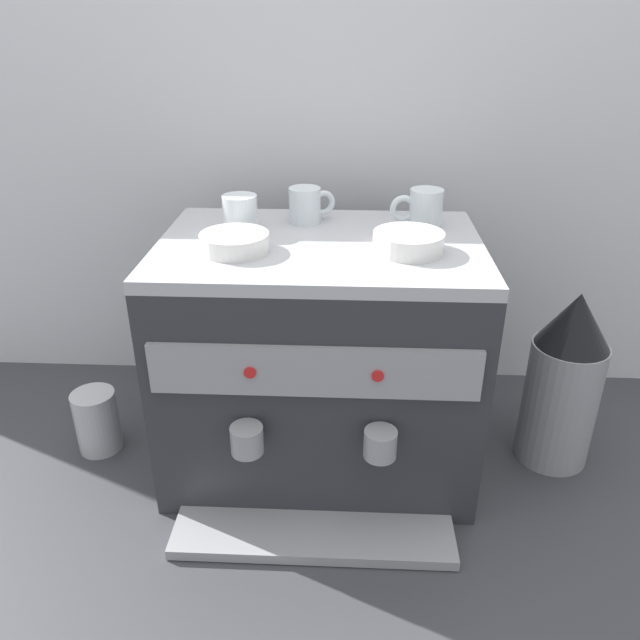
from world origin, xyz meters
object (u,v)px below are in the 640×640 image
object	(u,v)px
espresso_machine	(320,357)
ceramic_cup_1	(241,213)
ceramic_bowl_0	(408,242)
ceramic_cup_2	(424,208)
ceramic_cup_0	(307,205)
milk_pitcher	(97,421)
coffee_grinder	(564,381)
ceramic_bowl_1	(235,243)

from	to	relation	value
espresso_machine	ceramic_cup_1	world-z (taller)	ceramic_cup_1
ceramic_bowl_0	ceramic_cup_2	bearing A→B (deg)	74.67
ceramic_cup_0	ceramic_cup_1	size ratio (longest dim) A/B	0.93
ceramic_cup_0	milk_pitcher	distance (m)	0.64
ceramic_cup_0	espresso_machine	bearing A→B (deg)	-75.18
ceramic_cup_2	coffee_grinder	bearing A→B (deg)	-16.72
ceramic_cup_0	ceramic_bowl_0	world-z (taller)	ceramic_cup_0
milk_pitcher	espresso_machine	bearing A→B (deg)	0.61
ceramic_bowl_0	coffee_grinder	world-z (taller)	ceramic_bowl_0
ceramic_cup_1	milk_pitcher	world-z (taller)	ceramic_cup_1
espresso_machine	ceramic_bowl_1	world-z (taller)	ceramic_bowl_1
espresso_machine	ceramic_cup_2	bearing A→B (deg)	28.19
ceramic_bowl_0	milk_pitcher	size ratio (longest dim) A/B	0.90
espresso_machine	ceramic_bowl_0	distance (m)	0.30
ceramic_cup_0	ceramic_bowl_0	bearing A→B (deg)	-40.26
ceramic_cup_1	ceramic_bowl_0	distance (m)	0.32
ceramic_bowl_1	milk_pitcher	world-z (taller)	ceramic_bowl_1
ceramic_bowl_1	coffee_grinder	bearing A→B (deg)	6.06
ceramic_bowl_0	espresso_machine	bearing A→B (deg)	165.93
espresso_machine	milk_pitcher	xyz separation A→B (m)	(-0.47, -0.01, -0.17)
espresso_machine	milk_pitcher	world-z (taller)	espresso_machine
coffee_grinder	ceramic_bowl_0	bearing A→B (deg)	-170.72
coffee_grinder	ceramic_cup_1	bearing A→B (deg)	176.37
ceramic_cup_1	ceramic_cup_2	distance (m)	0.35
espresso_machine	ceramic_bowl_0	xyz separation A→B (m)	(0.16, -0.04, 0.26)
espresso_machine	ceramic_cup_1	xyz separation A→B (m)	(-0.15, 0.06, 0.27)
ceramic_cup_1	coffee_grinder	distance (m)	0.72
ceramic_cup_2	ceramic_bowl_0	size ratio (longest dim) A/B	0.83
espresso_machine	ceramic_cup_0	size ratio (longest dim) A/B	6.24
ceramic_cup_0	milk_pitcher	bearing A→B (deg)	-164.33
ceramic_bowl_0	ceramic_bowl_1	size ratio (longest dim) A/B	1.02
ceramic_bowl_1	coffee_grinder	distance (m)	0.71
ceramic_cup_1	ceramic_bowl_1	bearing A→B (deg)	-87.29
espresso_machine	ceramic_cup_0	world-z (taller)	ceramic_cup_0
ceramic_cup_2	ceramic_bowl_0	distance (m)	0.15
espresso_machine	ceramic_bowl_0	size ratio (longest dim) A/B	4.78
ceramic_bowl_1	espresso_machine	bearing A→B (deg)	19.57
ceramic_cup_2	ceramic_cup_1	bearing A→B (deg)	-172.08
ceramic_cup_2	ceramic_bowl_1	distance (m)	0.37
ceramic_cup_1	ceramic_bowl_0	bearing A→B (deg)	-17.28
espresso_machine	milk_pitcher	distance (m)	0.50
ceramic_cup_2	milk_pitcher	distance (m)	0.81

